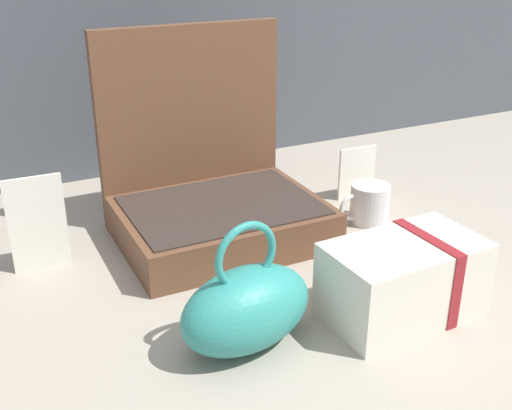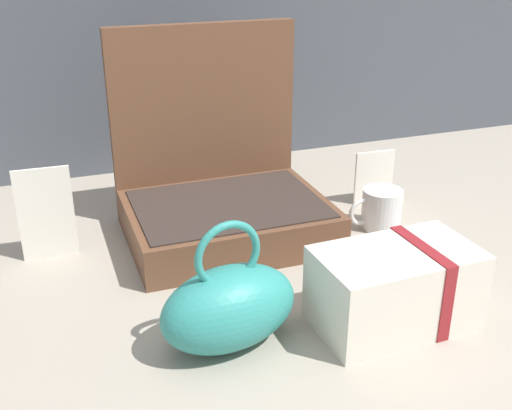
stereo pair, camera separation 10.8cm
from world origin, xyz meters
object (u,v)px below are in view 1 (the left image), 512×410
Objects in this scene: open_suitcase at (212,192)px; coffee_mug at (369,204)px; cream_toiletry_bag at (405,279)px; info_card_left at (38,224)px; teal_pouch_handbag at (246,307)px; poster_card_right at (357,173)px.

open_suitcase reaches higher than coffee_mug.
coffee_mug is at bearing 63.43° from cream_toiletry_bag.
info_card_left reaches higher than coffee_mug.
cream_toiletry_bag is at bearing -68.92° from open_suitcase.
cream_toiletry_bag is at bearing -116.57° from coffee_mug.
info_card_left is (-0.23, 0.37, 0.02)m from teal_pouch_handbag.
teal_pouch_handbag is 0.44m from info_card_left.
cream_toiletry_bag is 2.09× the size of poster_card_right.
open_suitcase is 0.33m from coffee_mug.
open_suitcase is 0.33m from info_card_left.
open_suitcase is 0.36m from poster_card_right.
open_suitcase reaches higher than poster_card_right.
open_suitcase is 1.59× the size of cream_toiletry_bag.
teal_pouch_handbag is 0.49m from coffee_mug.
cream_toiletry_bag reaches higher than coffee_mug.
teal_pouch_handbag is at bearing -137.67° from poster_card_right.
poster_card_right is at bearing 66.70° from coffee_mug.
info_card_left is 1.48× the size of poster_card_right.
open_suitcase reaches higher than info_card_left.
open_suitcase is at bearing 111.08° from cream_toiletry_bag.
teal_pouch_handbag is at bearing -56.10° from info_card_left.
teal_pouch_handbag is at bearing -146.50° from coffee_mug.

